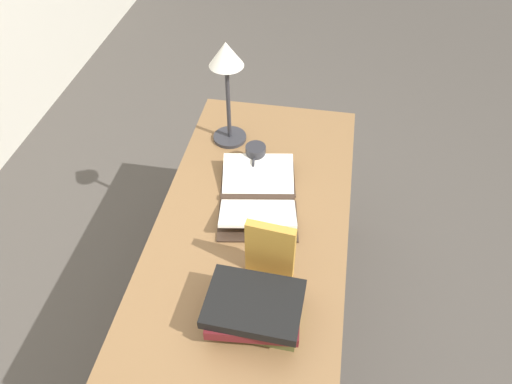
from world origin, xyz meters
TOP-DOWN VIEW (x-y plane):
  - ground_plane at (0.00, 0.00)m, footprint 12.00×12.00m
  - reading_desk at (0.00, 0.00)m, footprint 1.50×0.73m
  - open_book at (0.10, -0.00)m, footprint 0.49×0.37m
  - book_stack_tall at (-0.44, -0.08)m, footprint 0.23×0.30m
  - book_standing_upright at (-0.24, -0.10)m, footprint 0.05×0.17m
  - reading_lamp at (0.46, 0.19)m, footprint 0.15×0.15m
  - coffee_mug at (0.30, 0.04)m, footprint 0.12×0.09m

SIDE VIEW (x-z plane):
  - ground_plane at x=0.00m, z-range 0.00..0.00m
  - reading_desk at x=0.00m, z-range 0.27..1.02m
  - open_book at x=0.10m, z-range 0.73..0.80m
  - coffee_mug at x=0.30m, z-range 0.74..0.84m
  - book_stack_tall at x=-0.44m, z-range 0.75..0.87m
  - book_standing_upright at x=-0.24m, z-range 0.74..0.97m
  - reading_lamp at x=0.46m, z-range 0.86..1.33m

